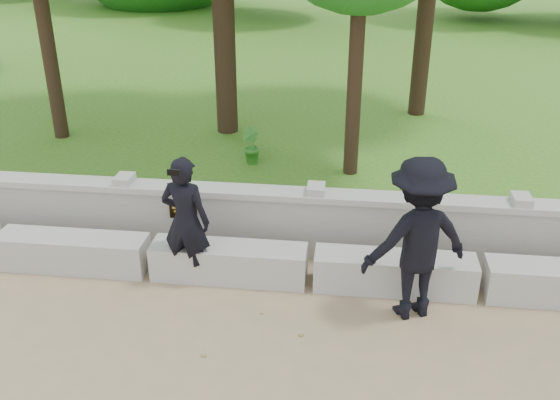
# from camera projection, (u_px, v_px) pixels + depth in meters

# --- Properties ---
(ground) EXTENTS (80.00, 80.00, 0.00)m
(ground) POSITION_uv_depth(u_px,v_px,m) (92.00, 375.00, 6.14)
(ground) COLOR #997E5E
(ground) RESTS_ON ground
(lawn) EXTENTS (40.00, 22.00, 0.25)m
(lawn) POSITION_uv_depth(u_px,v_px,m) (275.00, 53.00, 18.61)
(lawn) COLOR #35631B
(lawn) RESTS_ON ground
(concrete_bench) EXTENTS (11.90, 0.45, 0.45)m
(concrete_bench) POSITION_uv_depth(u_px,v_px,m) (150.00, 257.00, 7.74)
(concrete_bench) COLOR #B4B2AA
(concrete_bench) RESTS_ON ground
(parapet_wall) EXTENTS (12.50, 0.35, 0.90)m
(parapet_wall) POSITION_uv_depth(u_px,v_px,m) (165.00, 215.00, 8.26)
(parapet_wall) COLOR #A9A7A0
(parapet_wall) RESTS_ON ground
(man_main) EXTENTS (0.65, 0.59, 1.63)m
(man_main) POSITION_uv_depth(u_px,v_px,m) (186.00, 221.00, 7.34)
(man_main) COLOR black
(man_main) RESTS_ON ground
(visitor_mid) EXTENTS (1.38, 1.11, 1.87)m
(visitor_mid) POSITION_uv_depth(u_px,v_px,m) (417.00, 239.00, 6.69)
(visitor_mid) COLOR black
(visitor_mid) RESTS_ON ground
(shrub_b) EXTENTS (0.43, 0.42, 0.60)m
(shrub_b) POSITION_uv_depth(u_px,v_px,m) (251.00, 146.00, 10.35)
(shrub_b) COLOR #377E2B
(shrub_b) RESTS_ON lawn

